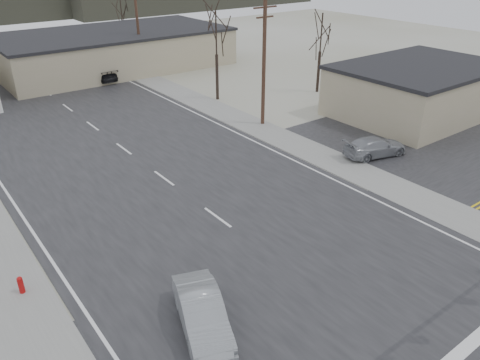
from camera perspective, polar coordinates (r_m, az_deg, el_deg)
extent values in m
plane|color=#BCBCB7|center=(20.87, 10.26, -13.77)|extent=(140.00, 140.00, 0.00)
cube|color=black|center=(31.07, -10.13, 0.85)|extent=(18.00, 110.00, 0.05)
cube|color=black|center=(20.86, 10.26, -13.72)|extent=(90.00, 10.00, 0.04)
cube|color=black|center=(38.53, 24.44, 4.00)|extent=(18.00, 20.00, 0.03)
cube|color=gray|center=(40.18, -0.07, 7.39)|extent=(3.00, 90.00, 0.06)
cylinder|color=#A50C0C|center=(22.51, -25.10, -11.70)|extent=(0.24, 0.24, 0.70)
sphere|color=#A50C0C|center=(22.28, -25.30, -10.88)|extent=(0.24, 0.24, 0.24)
cube|color=tan|center=(59.70, -15.13, 14.96)|extent=(26.00, 14.00, 4.00)
cube|color=black|center=(59.32, -15.38, 16.99)|extent=(26.30, 14.30, 0.30)
cube|color=tan|center=(44.04, 20.89, 10.09)|extent=(14.00, 10.00, 4.00)
cube|color=black|center=(43.53, 21.36, 12.78)|extent=(14.30, 10.30, 0.30)
cylinder|color=#4D3024|center=(37.83, 2.93, 13.96)|extent=(0.30, 0.30, 10.00)
cube|color=#4D3024|center=(37.12, 3.09, 20.29)|extent=(2.20, 0.12, 0.12)
cube|color=#4D3024|center=(37.21, 3.06, 19.22)|extent=(1.60, 0.12, 0.12)
cylinder|color=#4D3024|center=(56.17, -12.34, 17.68)|extent=(0.30, 0.30, 10.00)
cylinder|color=#2D221B|center=(45.30, -2.81, 12.40)|extent=(0.28, 0.28, 4.25)
cylinder|color=#2D221B|center=(44.49, -2.92, 17.17)|extent=(0.14, 0.14, 4.25)
cylinder|color=#2D221B|center=(68.86, -13.95, 16.59)|extent=(0.28, 0.28, 4.00)
cylinder|color=#2D221B|center=(68.36, -14.30, 19.55)|extent=(0.14, 0.14, 4.00)
cylinder|color=#2D221B|center=(48.39, 9.54, 12.86)|extent=(0.28, 0.28, 4.00)
cylinder|color=#2D221B|center=(47.67, 9.88, 17.06)|extent=(0.14, 0.14, 4.00)
imported|color=gray|center=(18.67, -4.64, -15.90)|extent=(3.03, 4.80, 1.49)
imported|color=black|center=(54.19, -16.65, 12.32)|extent=(2.34, 5.33, 1.52)
imported|color=gray|center=(34.19, 16.15, 3.92)|extent=(4.96, 2.96, 1.35)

